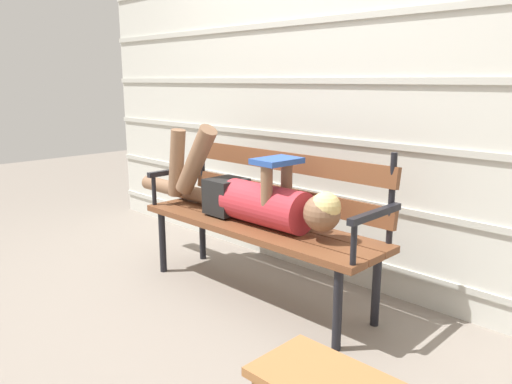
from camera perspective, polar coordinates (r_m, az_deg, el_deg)
ground_plane at (r=2.92m, az=-1.35°, el=-12.31°), size 12.00×12.00×0.00m
house_siding at (r=3.15m, az=7.40°, el=9.41°), size 4.54×0.08×2.12m
park_bench at (r=2.86m, az=0.93°, el=-2.33°), size 1.58×0.45×0.90m
reclining_person at (r=2.85m, az=-1.26°, el=-0.35°), size 1.76×0.26×0.54m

